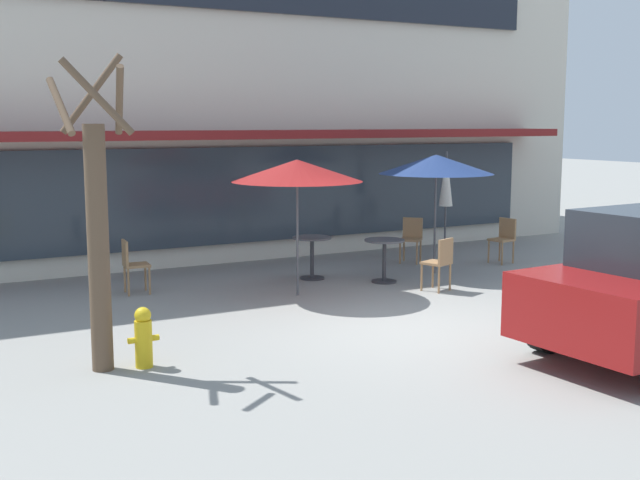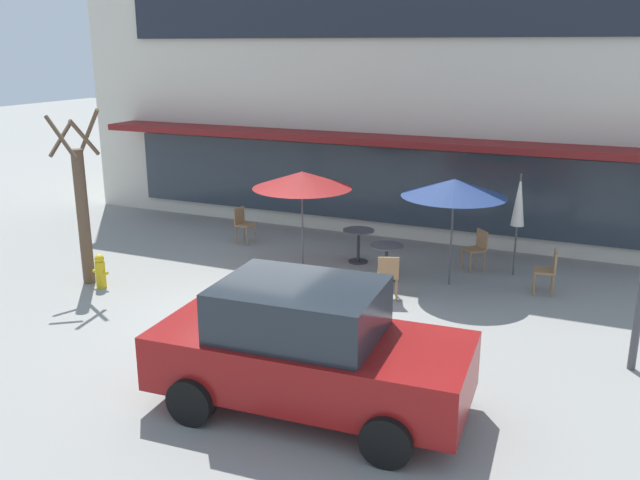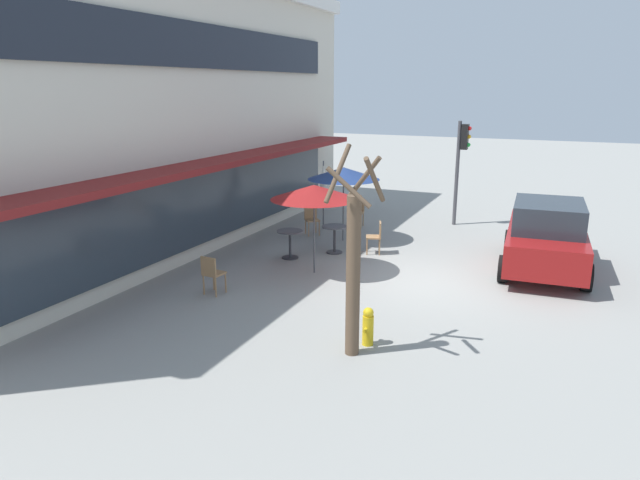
{
  "view_description": "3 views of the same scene",
  "coord_description": "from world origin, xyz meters",
  "px_view_note": "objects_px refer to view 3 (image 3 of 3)",
  "views": [
    {
      "loc": [
        -6.25,
        -8.69,
        2.79
      ],
      "look_at": [
        0.22,
        3.05,
        0.81
      ],
      "focal_mm": 45.0,
      "sensor_mm": 36.0,
      "label": 1
    },
    {
      "loc": [
        5.58,
        -9.96,
        4.74
      ],
      "look_at": [
        0.04,
        2.51,
        0.8
      ],
      "focal_mm": 38.0,
      "sensor_mm": 36.0,
      "label": 2
    },
    {
      "loc": [
        -12.61,
        -2.97,
        4.47
      ],
      "look_at": [
        -0.62,
        2.39,
        0.91
      ],
      "focal_mm": 32.0,
      "sensor_mm": 36.0,
      "label": 3
    }
  ],
  "objects_px": {
    "cafe_chair_1": "(312,218)",
    "patio_umbrella_green_folded": "(323,179)",
    "parked_sedan": "(546,236)",
    "street_tree": "(353,265)",
    "cafe_chair_2": "(358,211)",
    "patio_umbrella_cream_folded": "(314,192)",
    "cafe_chair_0": "(376,235)",
    "traffic_light_pole": "(461,156)",
    "cafe_chair_3": "(212,272)",
    "cafe_table_streetside": "(290,240)",
    "patio_umbrella_corner_open": "(344,173)",
    "cafe_table_near_wall": "(335,235)",
    "fire_hydrant": "(368,326)"
  },
  "relations": [
    {
      "from": "street_tree",
      "to": "traffic_light_pole",
      "type": "xyz_separation_m",
      "value": [
        10.28,
        0.21,
        0.69
      ]
    },
    {
      "from": "cafe_chair_0",
      "to": "fire_hydrant",
      "type": "bearing_deg",
      "value": -162.74
    },
    {
      "from": "cafe_table_near_wall",
      "to": "cafe_chair_0",
      "type": "relative_size",
      "value": 0.85
    },
    {
      "from": "patio_umbrella_green_folded",
      "to": "cafe_chair_3",
      "type": "height_order",
      "value": "patio_umbrella_green_folded"
    },
    {
      "from": "patio_umbrella_corner_open",
      "to": "cafe_chair_1",
      "type": "height_order",
      "value": "patio_umbrella_corner_open"
    },
    {
      "from": "patio_umbrella_corner_open",
      "to": "traffic_light_pole",
      "type": "distance_m",
      "value": 4.38
    },
    {
      "from": "parked_sedan",
      "to": "street_tree",
      "type": "height_order",
      "value": "street_tree"
    },
    {
      "from": "cafe_chair_3",
      "to": "traffic_light_pole",
      "type": "height_order",
      "value": "traffic_light_pole"
    },
    {
      "from": "parked_sedan",
      "to": "fire_hydrant",
      "type": "bearing_deg",
      "value": 156.01
    },
    {
      "from": "cafe_table_streetside",
      "to": "patio_umbrella_cream_folded",
      "type": "bearing_deg",
      "value": -127.91
    },
    {
      "from": "cafe_chair_0",
      "to": "parked_sedan",
      "type": "bearing_deg",
      "value": -85.99
    },
    {
      "from": "cafe_table_streetside",
      "to": "parked_sedan",
      "type": "distance_m",
      "value": 6.49
    },
    {
      "from": "cafe_chair_2",
      "to": "fire_hydrant",
      "type": "height_order",
      "value": "cafe_chair_2"
    },
    {
      "from": "patio_umbrella_cream_folded",
      "to": "cafe_chair_0",
      "type": "distance_m",
      "value": 2.81
    },
    {
      "from": "cafe_table_streetside",
      "to": "cafe_chair_1",
      "type": "distance_m",
      "value": 2.61
    },
    {
      "from": "patio_umbrella_corner_open",
      "to": "cafe_chair_0",
      "type": "xyz_separation_m",
      "value": [
        -0.89,
        -1.33,
        -1.5
      ]
    },
    {
      "from": "traffic_light_pole",
      "to": "street_tree",
      "type": "bearing_deg",
      "value": -178.85
    },
    {
      "from": "cafe_table_near_wall",
      "to": "cafe_table_streetside",
      "type": "relative_size",
      "value": 1.0
    },
    {
      "from": "cafe_chair_1",
      "to": "parked_sedan",
      "type": "height_order",
      "value": "parked_sedan"
    },
    {
      "from": "patio_umbrella_green_folded",
      "to": "cafe_table_streetside",
      "type": "bearing_deg",
      "value": -171.46
    },
    {
      "from": "cafe_chair_2",
      "to": "fire_hydrant",
      "type": "xyz_separation_m",
      "value": [
        -8.3,
        -3.29,
        -0.17
      ]
    },
    {
      "from": "patio_umbrella_green_folded",
      "to": "traffic_light_pole",
      "type": "relative_size",
      "value": 0.65
    },
    {
      "from": "cafe_table_near_wall",
      "to": "cafe_chair_2",
      "type": "xyz_separation_m",
      "value": [
        3.18,
        0.5,
        0.01
      ]
    },
    {
      "from": "street_tree",
      "to": "cafe_chair_1",
      "type": "bearing_deg",
      "value": 29.78
    },
    {
      "from": "cafe_table_near_wall",
      "to": "traffic_light_pole",
      "type": "distance_m",
      "value": 5.6
    },
    {
      "from": "cafe_chair_3",
      "to": "fire_hydrant",
      "type": "bearing_deg",
      "value": -104.03
    },
    {
      "from": "cafe_chair_0",
      "to": "cafe_chair_1",
      "type": "bearing_deg",
      "value": 64.45
    },
    {
      "from": "street_tree",
      "to": "cafe_chair_3",
      "type": "bearing_deg",
      "value": 69.6
    },
    {
      "from": "cafe_table_near_wall",
      "to": "patio_umbrella_green_folded",
      "type": "bearing_deg",
      "value": 30.16
    },
    {
      "from": "cafe_table_near_wall",
      "to": "street_tree",
      "type": "xyz_separation_m",
      "value": [
        -5.57,
        -2.66,
        1.09
      ]
    },
    {
      "from": "traffic_light_pole",
      "to": "fire_hydrant",
      "type": "relative_size",
      "value": 4.82
    },
    {
      "from": "cafe_chair_0",
      "to": "cafe_chair_2",
      "type": "relative_size",
      "value": 1.0
    },
    {
      "from": "cafe_table_near_wall",
      "to": "parked_sedan",
      "type": "xyz_separation_m",
      "value": [
        0.69,
        -5.38,
        0.36
      ]
    },
    {
      "from": "cafe_chair_0",
      "to": "traffic_light_pole",
      "type": "xyz_separation_m",
      "value": [
        4.32,
        -1.38,
        1.77
      ]
    },
    {
      "from": "patio_umbrella_cream_folded",
      "to": "parked_sedan",
      "type": "bearing_deg",
      "value": -63.99
    },
    {
      "from": "cafe_table_streetside",
      "to": "patio_umbrella_green_folded",
      "type": "bearing_deg",
      "value": 8.54
    },
    {
      "from": "cafe_table_streetside",
      "to": "parked_sedan",
      "type": "height_order",
      "value": "parked_sedan"
    },
    {
      "from": "cafe_table_streetside",
      "to": "cafe_chair_2",
      "type": "bearing_deg",
      "value": -5.32
    },
    {
      "from": "cafe_chair_2",
      "to": "cafe_table_streetside",
      "type": "bearing_deg",
      "value": 174.68
    },
    {
      "from": "cafe_chair_0",
      "to": "traffic_light_pole",
      "type": "distance_m",
      "value": 4.87
    },
    {
      "from": "patio_umbrella_corner_open",
      "to": "cafe_chair_0",
      "type": "bearing_deg",
      "value": -123.59
    },
    {
      "from": "cafe_chair_0",
      "to": "cafe_chair_1",
      "type": "height_order",
      "value": "same"
    },
    {
      "from": "cafe_chair_1",
      "to": "cafe_chair_2",
      "type": "xyz_separation_m",
      "value": [
        1.58,
        -0.94,
        0.0
      ]
    },
    {
      "from": "patio_umbrella_cream_folded",
      "to": "cafe_chair_2",
      "type": "height_order",
      "value": "patio_umbrella_cream_folded"
    },
    {
      "from": "patio_umbrella_cream_folded",
      "to": "cafe_table_near_wall",
      "type": "bearing_deg",
      "value": 6.94
    },
    {
      "from": "patio_umbrella_green_folded",
      "to": "street_tree",
      "type": "height_order",
      "value": "street_tree"
    },
    {
      "from": "cafe_chair_2",
      "to": "patio_umbrella_cream_folded",
      "type": "bearing_deg",
      "value": -171.75
    },
    {
      "from": "cafe_chair_1",
      "to": "patio_umbrella_green_folded",
      "type": "bearing_deg",
      "value": -3.36
    },
    {
      "from": "parked_sedan",
      "to": "traffic_light_pole",
      "type": "relative_size",
      "value": 1.26
    },
    {
      "from": "patio_umbrella_cream_folded",
      "to": "cafe_chair_2",
      "type": "relative_size",
      "value": 2.47
    }
  ]
}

